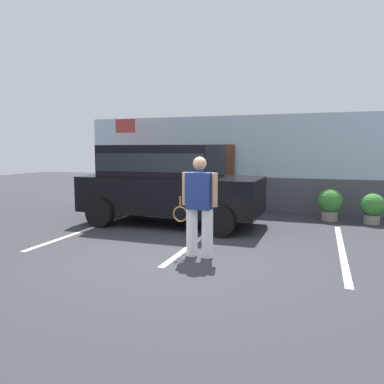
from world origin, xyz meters
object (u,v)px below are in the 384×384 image
at_px(potted_plant_by_porch, 330,203).
at_px(flag_pole, 120,145).
at_px(parked_suv, 168,180).
at_px(potted_plant_secondary, 372,207).
at_px(tennis_player_man, 199,206).

relative_size(potted_plant_by_porch, flag_pole, 0.29).
relative_size(parked_suv, potted_plant_by_porch, 5.29).
xyz_separation_m(potted_plant_secondary, flag_pole, (-7.73, 0.50, 1.63)).
height_order(potted_plant_secondary, flag_pole, flag_pole).
bearing_deg(parked_suv, potted_plant_secondary, 19.38).
relative_size(parked_suv, flag_pole, 1.54).
height_order(tennis_player_man, potted_plant_secondary, tennis_player_man).
height_order(potted_plant_by_porch, potted_plant_secondary, potted_plant_by_porch).
relative_size(parked_suv, tennis_player_man, 2.54).
xyz_separation_m(tennis_player_man, flag_pole, (-4.37, 4.80, 1.14)).
bearing_deg(flag_pole, parked_suv, -39.93).
bearing_deg(potted_plant_secondary, parked_suv, -161.07).
distance_m(tennis_player_man, potted_plant_secondary, 5.48).
distance_m(parked_suv, potted_plant_by_porch, 4.47).
height_order(parked_suv, tennis_player_man, parked_suv).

